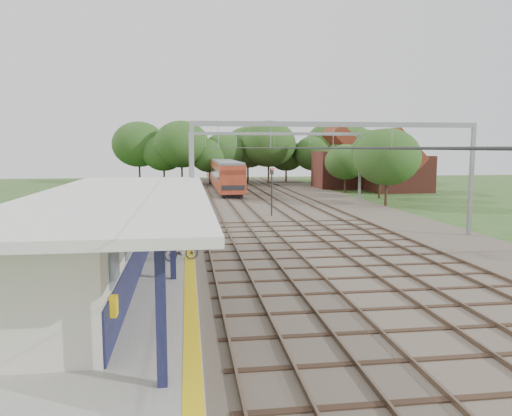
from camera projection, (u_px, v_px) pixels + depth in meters
ground at (371, 336)px, 14.65m from camera, size 160.00×160.00×0.00m
ballast_bed at (292, 209)px, 44.69m from camera, size 18.00×90.00×0.10m
platform at (148, 245)px, 27.38m from camera, size 5.00×52.00×0.35m
yellow_stripe at (189, 241)px, 27.66m from camera, size 0.45×52.00×0.01m
station_building at (98, 234)px, 20.08m from camera, size 3.41×18.00×3.40m
canopy at (122, 197)px, 19.06m from camera, size 6.40×20.00×3.44m
rail_tracks at (265, 208)px, 44.34m from camera, size 11.80×88.00×0.15m
catenary_system at (298, 147)px, 39.31m from camera, size 17.22×88.00×7.00m
tree_band at (252, 152)px, 70.75m from camera, size 31.72×30.88×8.82m
house_near at (399, 168)px, 62.38m from camera, size 7.00×6.12×7.89m
house_far at (345, 164)px, 67.57m from camera, size 8.00×6.12×8.66m
person at (158, 238)px, 24.14m from camera, size 0.69×0.57×1.63m
bicycle at (181, 250)px, 22.83m from camera, size 1.70×0.95×0.98m
train at (221, 172)px, 70.09m from camera, size 2.89×35.94×3.79m
signal_post at (272, 188)px, 39.58m from camera, size 0.30×0.28×3.88m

